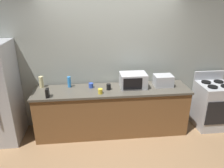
# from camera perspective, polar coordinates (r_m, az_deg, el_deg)

# --- Properties ---
(ground_plane) EXTENTS (8.00, 8.00, 0.00)m
(ground_plane) POSITION_cam_1_polar(r_m,az_deg,el_deg) (4.05, 0.62, -15.42)
(ground_plane) COLOR #93704C
(back_wall) EXTENTS (6.40, 0.10, 2.70)m
(back_wall) POSITION_cam_1_polar(r_m,az_deg,el_deg) (4.17, -0.60, 6.59)
(back_wall) COLOR #9EA399
(back_wall) RESTS_ON ground_plane
(counter_run) EXTENTS (2.84, 0.64, 0.90)m
(counter_run) POSITION_cam_1_polar(r_m,az_deg,el_deg) (4.13, -0.00, -7.06)
(counter_run) COLOR brown
(counter_run) RESTS_ON ground_plane
(stove_range) EXTENTS (0.60, 0.61, 1.08)m
(stove_range) POSITION_cam_1_polar(r_m,az_deg,el_deg) (4.75, 24.87, -5.07)
(stove_range) COLOR #B7BABF
(stove_range) RESTS_ON ground_plane
(microwave) EXTENTS (0.48, 0.35, 0.27)m
(microwave) POSITION_cam_1_polar(r_m,az_deg,el_deg) (3.98, 5.60, 0.95)
(microwave) COLOR #B7BABF
(microwave) RESTS_ON counter_run
(toaster_oven) EXTENTS (0.34, 0.26, 0.21)m
(toaster_oven) POSITION_cam_1_polar(r_m,az_deg,el_deg) (4.15, 13.38, 0.91)
(toaster_oven) COLOR #B7BABF
(toaster_oven) RESTS_ON counter_run
(cordless_phone) EXTENTS (0.05, 0.11, 0.15)m
(cordless_phone) POSITION_cam_1_polar(r_m,az_deg,el_deg) (3.75, -16.74, -2.29)
(cordless_phone) COLOR black
(cordless_phone) RESTS_ON counter_run
(bottle_hand_soap) EXTENTS (0.08, 0.08, 0.21)m
(bottle_hand_soap) POSITION_cam_1_polar(r_m,az_deg,el_deg) (4.18, -18.22, 0.51)
(bottle_hand_soap) COLOR beige
(bottle_hand_soap) RESTS_ON counter_run
(bottle_spray_cleaner) EXTENTS (0.06, 0.06, 0.20)m
(bottle_spray_cleaner) POSITION_cam_1_polar(r_m,az_deg,el_deg) (4.06, -11.25, 0.53)
(bottle_spray_cleaner) COLOR #338CE5
(bottle_spray_cleaner) RESTS_ON counter_run
(mug_yellow) EXTENTS (0.08, 0.08, 0.09)m
(mug_yellow) POSITION_cam_1_polar(r_m,az_deg,el_deg) (3.74, -3.11, -1.92)
(mug_yellow) COLOR yellow
(mug_yellow) RESTS_ON counter_run
(mug_blue) EXTENTS (0.09, 0.09, 0.09)m
(mug_blue) POSITION_cam_1_polar(r_m,az_deg,el_deg) (3.99, -5.57, -0.37)
(mug_blue) COLOR #2D4CB2
(mug_blue) RESTS_ON counter_run
(mug_black) EXTENTS (0.08, 0.08, 0.11)m
(mug_black) POSITION_cam_1_polar(r_m,az_deg,el_deg) (3.89, -0.89, -0.76)
(mug_black) COLOR black
(mug_black) RESTS_ON counter_run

